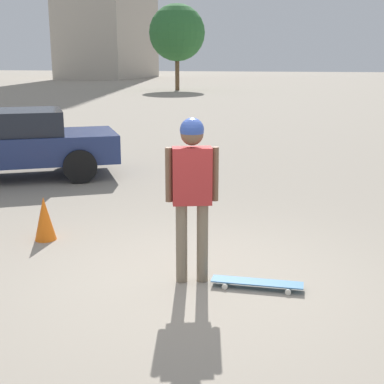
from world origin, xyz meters
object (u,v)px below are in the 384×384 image
object	(u,v)px
skateboard	(257,283)
car_parked_near	(10,143)
person	(192,181)
traffic_cone	(45,218)

from	to	relation	value
skateboard	car_parked_near	world-z (taller)	car_parked_near
car_parked_near	skateboard	bearing A→B (deg)	112.47
person	skateboard	size ratio (longest dim) A/B	1.83
car_parked_near	traffic_cone	distance (m)	4.31
skateboard	car_parked_near	size ratio (longest dim) A/B	0.21
person	skateboard	xyz separation A→B (m)	(0.72, -0.01, -1.07)
skateboard	person	bearing A→B (deg)	-2.97
car_parked_near	person	bearing A→B (deg)	108.70
person	traffic_cone	size ratio (longest dim) A/B	3.00
skateboard	car_parked_near	bearing A→B (deg)	-39.45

